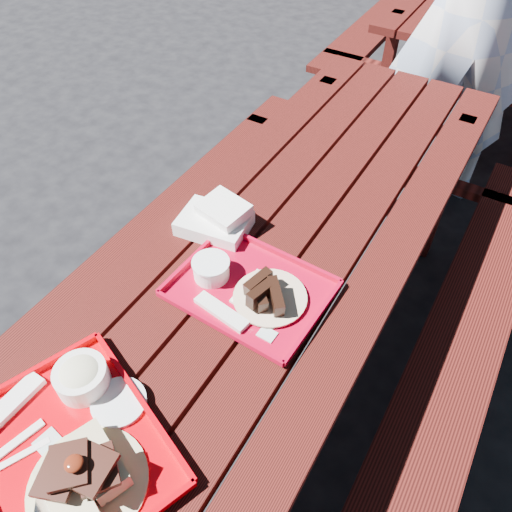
% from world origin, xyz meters
% --- Properties ---
extents(ground, '(60.00, 60.00, 0.00)m').
position_xyz_m(ground, '(0.00, 0.00, 0.00)').
color(ground, black).
rests_on(ground, ground).
extents(picnic_table_near, '(1.41, 2.40, 0.75)m').
position_xyz_m(picnic_table_near, '(-0.00, 0.00, 0.56)').
color(picnic_table_near, '#49110E').
rests_on(picnic_table_near, ground).
extents(picnic_table_far, '(1.41, 2.40, 0.75)m').
position_xyz_m(picnic_table_far, '(-0.00, 2.80, 0.56)').
color(picnic_table_far, '#49110E').
rests_on(picnic_table_far, ground).
extents(near_tray, '(0.54, 0.49, 0.14)m').
position_xyz_m(near_tray, '(-0.07, -0.76, 0.78)').
color(near_tray, '#CF000A').
rests_on(near_tray, picnic_table_near).
extents(far_tray, '(0.41, 0.33, 0.07)m').
position_xyz_m(far_tray, '(0.01, -0.22, 0.77)').
color(far_tray, '#AF0624').
rests_on(far_tray, picnic_table_near).
extents(white_cloth, '(0.22, 0.18, 0.08)m').
position_xyz_m(white_cloth, '(-0.19, -0.05, 0.79)').
color(white_cloth, white).
rests_on(white_cloth, picnic_table_near).
extents(person, '(0.82, 0.68, 1.93)m').
position_xyz_m(person, '(0.13, 1.49, 0.96)').
color(person, '#B1C6EB').
rests_on(person, ground).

